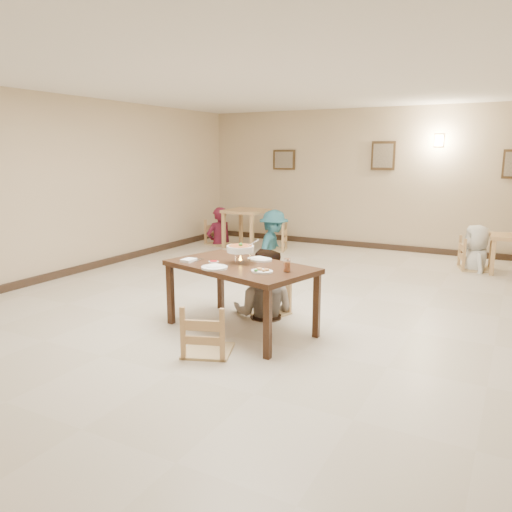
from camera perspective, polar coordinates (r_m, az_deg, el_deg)
The scene contains 28 objects.
floor at distance 6.70m, azimuth 2.13°, elevation -6.18°, with size 10.00×10.00×0.00m, color beige.
ceiling at distance 6.45m, azimuth 2.35°, elevation 20.10°, with size 10.00×10.00×0.00m, color white.
wall_back at distance 11.11m, azimuth 13.74°, elevation 8.49°, with size 10.00×10.00×0.00m, color #CCB490.
wall_left at distance 8.91m, azimuth -21.77°, elevation 7.29°, with size 10.00×10.00×0.00m, color #CCB490.
baseboard_back at distance 11.24m, azimuth 13.35°, elevation 1.15°, with size 8.00×0.06×0.12m, color #322318.
baseboard_left at distance 9.09m, azimuth -20.97°, elevation -1.78°, with size 0.06×10.00×0.12m, color #322318.
picture_a at distance 11.80m, azimuth 3.22°, elevation 10.92°, with size 0.55×0.04×0.45m.
picture_b at distance 11.03m, azimuth 14.32°, elevation 11.05°, with size 0.50×0.04×0.60m.
wall_sconce at distance 10.82m, azimuth 20.20°, elevation 12.29°, with size 0.16×0.05×0.22m, color #FFD88C.
main_table at distance 5.78m, azimuth -1.78°, elevation -1.75°, with size 1.88×1.35×0.80m.
chair_far at distance 6.42m, azimuth 1.54°, elevation -2.77°, with size 0.43×0.43×0.91m.
chair_near at distance 5.20m, azimuth -5.62°, elevation -5.57°, with size 0.49×0.49×1.04m.
main_diner at distance 6.30m, azimuth 0.93°, elevation 0.84°, with size 0.85×0.66×1.74m, color gray.
curry_warmer at distance 5.79m, azimuth -1.80°, elevation 0.80°, with size 0.36×0.32×0.29m.
rice_plate_far at distance 5.96m, azimuth 0.42°, elevation -0.36°, with size 0.31×0.31×0.07m.
rice_plate_near at distance 5.57m, azimuth -4.77°, elevation -1.28°, with size 0.29×0.29×0.07m.
fried_plate at distance 5.37m, azimuth 0.66°, elevation -1.69°, with size 0.25×0.25×0.05m.
chili_dish at distance 5.85m, azimuth -4.87°, elevation -0.67°, with size 0.12×0.12×0.02m.
napkin_cutlery at distance 5.95m, azimuth -7.65°, elevation -0.48°, with size 0.17×0.26×0.03m.
drink_glass at distance 5.39m, azimuth 3.56°, elevation -1.12°, with size 0.07×0.07×0.15m.
bg_table_left at distance 11.02m, azimuth -1.14°, elevation 4.60°, with size 0.86×0.86×0.84m.
bg_table_right at distance 9.64m, azimuth 27.12°, elevation 1.33°, with size 0.73×0.73×0.67m.
bg_chair_ll at distance 11.37m, azimuth -4.28°, elevation 3.95°, with size 0.50×0.50×1.06m.
bg_chair_lr at distance 10.69m, azimuth 2.04°, elevation 3.55°, with size 0.51×0.51×1.09m.
bg_chair_rl at distance 9.70m, azimuth 23.94°, elevation 1.72°, with size 0.51×0.51×1.10m.
bg_diner_a at distance 11.33m, azimuth -4.31°, elevation 5.60°, with size 0.63×0.41×1.72m, color maroon.
bg_diner_b at distance 10.65m, azimuth 2.06°, elevation 5.28°, with size 1.12×0.65×1.74m, color teal.
bg_diner_c at distance 9.66m, azimuth 24.07°, elevation 3.27°, with size 0.79×0.52×1.62m, color silver.
Camera 1 is at (2.79, -5.74, 2.06)m, focal length 35.00 mm.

